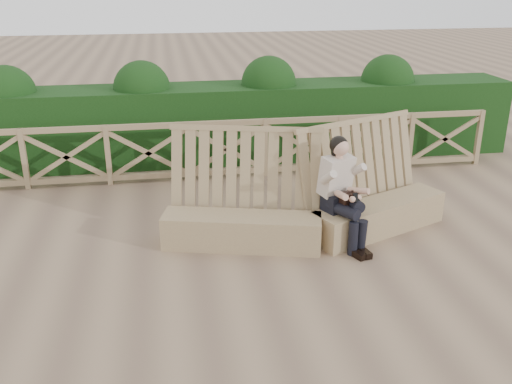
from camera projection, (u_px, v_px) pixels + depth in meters
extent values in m
plane|color=brown|center=(258.00, 267.00, 7.49)|extent=(60.00, 60.00, 0.00)
cube|color=#8B6F4F|center=(242.00, 231.00, 7.97)|extent=(2.26, 1.03, 0.47)
cube|color=#8B6F4F|center=(244.00, 185.00, 8.02)|extent=(2.24, 0.98, 1.59)
cube|color=#8B6F4F|center=(379.00, 216.00, 8.44)|extent=(2.22, 1.34, 0.47)
cube|color=#8B6F4F|center=(369.00, 175.00, 8.44)|extent=(2.20, 1.29, 1.59)
cube|color=black|center=(337.00, 202.00, 8.03)|extent=(0.48, 0.43, 0.24)
cube|color=beige|center=(336.00, 175.00, 7.93)|extent=(0.54, 0.47, 0.58)
sphere|color=tan|center=(341.00, 147.00, 7.74)|extent=(0.31, 0.31, 0.23)
sphere|color=black|center=(339.00, 145.00, 7.76)|extent=(0.34, 0.34, 0.26)
cylinder|color=black|center=(343.00, 210.00, 7.80)|extent=(0.36, 0.53, 0.17)
cylinder|color=black|center=(352.00, 202.00, 7.88)|extent=(0.36, 0.54, 0.18)
cylinder|color=black|center=(353.00, 239.00, 7.73)|extent=(0.18, 0.18, 0.47)
cylinder|color=black|center=(361.00, 237.00, 7.78)|extent=(0.18, 0.18, 0.47)
cube|color=black|center=(357.00, 255.00, 7.72)|extent=(0.20, 0.28, 0.09)
cube|color=black|center=(364.00, 253.00, 7.76)|extent=(0.20, 0.28, 0.09)
cube|color=black|center=(349.00, 198.00, 7.84)|extent=(0.30, 0.25, 0.17)
cube|color=black|center=(357.00, 198.00, 7.67)|extent=(0.11, 0.12, 0.13)
cube|color=olive|center=(226.00, 123.00, 10.32)|extent=(10.10, 0.07, 0.10)
cube|color=olive|center=(227.00, 171.00, 10.66)|extent=(10.10, 0.07, 0.10)
cube|color=black|center=(220.00, 123.00, 11.54)|extent=(12.00, 1.20, 1.50)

